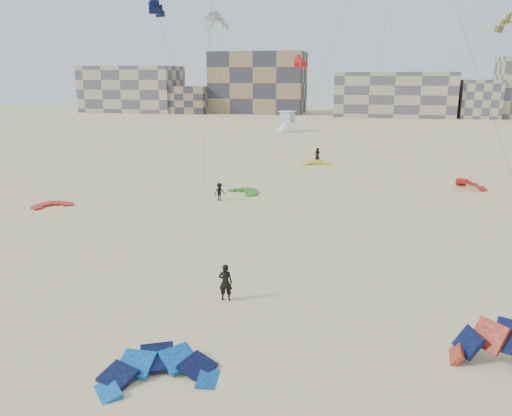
# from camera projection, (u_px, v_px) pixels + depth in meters

# --- Properties ---
(ground) EXTENTS (320.00, 320.00, 0.00)m
(ground) POSITION_uv_depth(u_px,v_px,m) (221.00, 336.00, 20.96)
(ground) COLOR beige
(ground) RESTS_ON ground
(kite_ground_blue) EXTENTS (5.77, 5.88, 2.45)m
(kite_ground_blue) POSITION_uv_depth(u_px,v_px,m) (159.00, 379.00, 17.96)
(kite_ground_blue) COLOR blue
(kite_ground_blue) RESTS_ON ground
(kite_ground_orange) EXTENTS (5.42, 5.35, 4.10)m
(kite_ground_orange) POSITION_uv_depth(u_px,v_px,m) (506.00, 371.00, 18.47)
(kite_ground_orange) COLOR #FF4122
(kite_ground_orange) RESTS_ON ground
(kite_ground_red) EXTENTS (4.26, 4.27, 0.57)m
(kite_ground_red) POSITION_uv_depth(u_px,v_px,m) (52.00, 206.00, 42.09)
(kite_ground_red) COLOR red
(kite_ground_red) RESTS_ON ground
(kite_ground_green) EXTENTS (4.44, 4.49, 0.81)m
(kite_ground_green) POSITION_uv_depth(u_px,v_px,m) (244.00, 193.00, 47.03)
(kite_ground_green) COLOR #3A8F1E
(kite_ground_green) RESTS_ON ground
(kite_ground_red_far) EXTENTS (4.60, 4.56, 3.07)m
(kite_ground_red_far) POSITION_uv_depth(u_px,v_px,m) (470.00, 188.00, 48.85)
(kite_ground_red_far) COLOR red
(kite_ground_red_far) RESTS_ON ground
(kite_ground_yellow) EXTENTS (4.00, 4.18, 1.48)m
(kite_ground_yellow) POSITION_uv_depth(u_px,v_px,m) (316.00, 165.00, 62.19)
(kite_ground_yellow) COLOR gold
(kite_ground_yellow) RESTS_ON ground
(kitesurfer_main) EXTENTS (0.72, 0.52, 1.85)m
(kitesurfer_main) POSITION_uv_depth(u_px,v_px,m) (225.00, 282.00, 24.13)
(kitesurfer_main) COLOR black
(kitesurfer_main) RESTS_ON ground
(kitesurfer_c) EXTENTS (1.15, 1.14, 1.59)m
(kitesurfer_c) POSITION_uv_depth(u_px,v_px,m) (220.00, 192.00, 43.82)
(kitesurfer_c) COLOR black
(kitesurfer_c) RESTS_ON ground
(kitesurfer_e) EXTENTS (0.91, 0.72, 1.62)m
(kitesurfer_e) POSITION_uv_depth(u_px,v_px,m) (317.00, 154.00, 65.50)
(kitesurfer_e) COLOR black
(kitesurfer_e) RESTS_ON ground
(kite_fly_grey) EXTENTS (3.84, 3.83, 15.95)m
(kite_fly_grey) POSITION_uv_depth(u_px,v_px,m) (216.00, 22.00, 49.70)
(kite_fly_grey) COLOR silver
(kite_fly_grey) RESTS_ON ground
(kite_fly_olive) EXTENTS (7.83, 6.67, 15.31)m
(kite_fly_olive) POSITION_uv_depth(u_px,v_px,m) (511.00, 24.00, 44.51)
(kite_fly_olive) COLOR brown
(kite_fly_olive) RESTS_ON ground
(kite_fly_navy) EXTENTS (7.02, 4.58, 19.38)m
(kite_fly_navy) POSITION_uv_depth(u_px,v_px,m) (156.00, 9.00, 63.74)
(kite_fly_navy) COLOR #0C1538
(kite_fly_navy) RESTS_ON ground
(kite_fly_red) EXTENTS (6.17, 4.56, 13.06)m
(kite_fly_red) POSITION_uv_depth(u_px,v_px,m) (300.00, 63.00, 75.71)
(kite_fly_red) COLOR red
(kite_fly_red) RESTS_ON ground
(lifeguard_tower_far) EXTENTS (3.50, 5.90, 4.06)m
(lifeguard_tower_far) POSITION_uv_depth(u_px,v_px,m) (287.00, 121.00, 100.20)
(lifeguard_tower_far) COLOR white
(lifeguard_tower_far) RESTS_ON ground
(condo_west_a) EXTENTS (30.00, 15.00, 14.00)m
(condo_west_a) POSITION_uv_depth(u_px,v_px,m) (132.00, 89.00, 157.28)
(condo_west_a) COLOR tan
(condo_west_a) RESTS_ON ground
(condo_west_b) EXTENTS (28.00, 14.00, 18.00)m
(condo_west_b) POSITION_uv_depth(u_px,v_px,m) (258.00, 83.00, 151.51)
(condo_west_b) COLOR #867051
(condo_west_b) RESTS_ON ground
(condo_mid) EXTENTS (32.00, 16.00, 12.00)m
(condo_mid) POSITION_uv_depth(u_px,v_px,m) (394.00, 94.00, 139.47)
(condo_mid) COLOR tan
(condo_mid) RESTS_ON ground
(condo_fill_left) EXTENTS (12.00, 10.00, 8.00)m
(condo_fill_left) POSITION_uv_depth(u_px,v_px,m) (190.00, 100.00, 151.64)
(condo_fill_left) COLOR #867051
(condo_fill_left) RESTS_ON ground
(condo_fill_right) EXTENTS (10.00, 10.00, 10.00)m
(condo_fill_right) POSITION_uv_depth(u_px,v_px,m) (479.00, 99.00, 132.87)
(condo_fill_right) COLOR tan
(condo_fill_right) RESTS_ON ground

